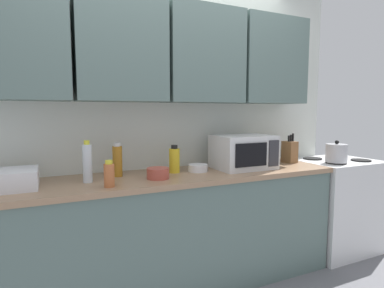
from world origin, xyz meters
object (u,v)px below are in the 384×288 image
(knife_block, at_px, (290,152))
(bottle_clear_tall, at_px, (87,163))
(kettle, at_px, (336,153))
(bowl_ceramic_small, at_px, (158,173))
(dish_rack, at_px, (4,180))
(stove_range, at_px, (334,204))
(bottle_yellow_mustard, at_px, (174,160))
(microwave, at_px, (243,152))
(bottle_amber_vinegar, at_px, (117,160))
(bottle_green_oil, at_px, (272,157))
(bowl_mixing_large, at_px, (198,168))
(bottle_spice_jar, at_px, (109,175))

(knife_block, relative_size, bottle_clear_tall, 0.96)
(kettle, height_order, bowl_ceramic_small, kettle)
(dish_rack, bearing_deg, stove_range, -0.40)
(dish_rack, xyz_separation_m, bottle_clear_tall, (0.49, -0.01, 0.07))
(kettle, distance_m, bowl_ceramic_small, 1.70)
(bottle_yellow_mustard, bearing_deg, microwave, -6.37)
(dish_rack, bearing_deg, bottle_amber_vinegar, 8.14)
(kettle, distance_m, microwave, 0.93)
(knife_block, xyz_separation_m, bowl_ceramic_small, (-1.34, -0.15, -0.07))
(bottle_amber_vinegar, xyz_separation_m, bottle_green_oil, (1.38, -0.06, -0.05))
(microwave, bearing_deg, bowl_mixing_large, 175.53)
(bottle_green_oil, bearing_deg, bottle_spice_jar, -170.65)
(stove_range, bearing_deg, bottle_amber_vinegar, 176.71)
(stove_range, bearing_deg, kettle, -140.53)
(bottle_spice_jar, relative_size, bottle_clear_tall, 0.60)
(bottle_amber_vinegar, bearing_deg, bottle_clear_tall, -153.05)
(kettle, height_order, dish_rack, kettle)
(bottle_yellow_mustard, relative_size, bottle_spice_jar, 1.26)
(knife_block, height_order, bottle_yellow_mustard, knife_block)
(stove_range, bearing_deg, bottle_spice_jar, -175.33)
(dish_rack, bearing_deg, bottle_clear_tall, -1.35)
(bottle_green_oil, distance_m, bowl_ceramic_small, 1.14)
(dish_rack, distance_m, bottle_clear_tall, 0.49)
(bottle_amber_vinegar, xyz_separation_m, bottle_yellow_mustard, (0.43, -0.04, -0.02))
(bottle_amber_vinegar, height_order, bottle_green_oil, bottle_amber_vinegar)
(bottle_spice_jar, bearing_deg, bowl_ceramic_small, 16.81)
(bowl_ceramic_small, bearing_deg, bottle_spice_jar, -163.19)
(kettle, height_order, bottle_spice_jar, kettle)
(knife_block, height_order, bowl_ceramic_small, knife_block)
(bottle_green_oil, bearing_deg, bottle_yellow_mustard, 179.05)
(microwave, bearing_deg, dish_rack, 179.75)
(knife_block, distance_m, bottle_clear_tall, 1.81)
(kettle, relative_size, microwave, 0.42)
(bottle_clear_tall, xyz_separation_m, bowl_mixing_large, (0.84, 0.04, -0.11))
(kettle, xyz_separation_m, knife_block, (-0.36, 0.21, 0.01))
(stove_range, height_order, kettle, kettle)
(bottle_clear_tall, bearing_deg, bowl_ceramic_small, -9.89)
(knife_block, xyz_separation_m, bottle_clear_tall, (-1.81, -0.07, 0.03))
(microwave, bearing_deg, bottle_clear_tall, -179.81)
(bottle_yellow_mustard, xyz_separation_m, bowl_ceramic_small, (-0.19, -0.15, -0.06))
(knife_block, bearing_deg, bowl_mixing_large, -178.27)
(bottle_yellow_mustard, bearing_deg, bowl_mixing_large, -10.44)
(microwave, relative_size, dish_rack, 1.26)
(bottle_green_oil, bearing_deg, microwave, -171.73)
(bottle_clear_tall, bearing_deg, bottle_yellow_mustard, 6.14)
(kettle, relative_size, dish_rack, 0.53)
(bottle_amber_vinegar, height_order, bottle_spice_jar, bottle_amber_vinegar)
(stove_range, distance_m, knife_block, 0.77)
(bottle_spice_jar, bearing_deg, bottle_amber_vinegar, 69.57)
(bottle_amber_vinegar, relative_size, bottle_spice_jar, 1.45)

